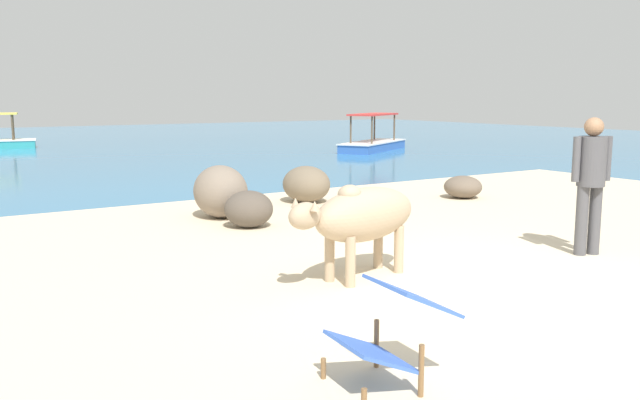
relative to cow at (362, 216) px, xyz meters
The scene contains 10 objects.
sand_beach 1.63m from the cow, 49.34° to the right, with size 18.00×14.00×0.04m, color beige.
water_surface 20.91m from the cow, 87.35° to the left, with size 60.00×36.00×0.03m, color teal.
cow is the anchor object (origin of this frame).
deck_chair_far 2.57m from the cow, 121.99° to the right, with size 0.81×0.60×0.68m.
person_standing 2.93m from the cow, 12.12° to the right, with size 0.49×0.32×1.62m.
shore_rock_large 5.91m from the cow, 35.34° to the left, with size 0.70×0.69×0.41m, color #6B5B4C.
shore_rock_medium 3.07m from the cow, 85.70° to the left, with size 0.70×0.65×0.53m, color brown.
shore_rock_small 5.03m from the cow, 65.00° to the left, with size 0.92×0.81×0.64m, color #756651.
shore_rock_flat 4.00m from the cow, 86.81° to the left, with size 1.02×0.81×0.81m, color gray.
boat_blue 16.75m from the cow, 52.39° to the left, with size 3.74×2.88×1.29m.
Camera 1 is at (-4.95, -4.28, 1.90)m, focal length 37.43 mm.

